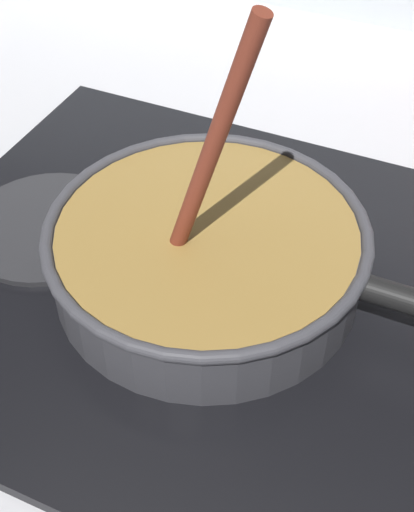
{
  "coord_description": "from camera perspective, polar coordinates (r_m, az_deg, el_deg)",
  "views": [
    {
      "loc": [
        0.31,
        -0.2,
        0.47
      ],
      "look_at": [
        0.13,
        0.21,
        0.04
      ],
      "focal_mm": 49.71,
      "sensor_mm": 36.0,
      "label": 1
    }
  ],
  "objects": [
    {
      "name": "hob_plate",
      "position": [
        0.64,
        -0.0,
        -2.29
      ],
      "size": [
        0.56,
        0.48,
        0.01
      ],
      "primitive_type": "cube",
      "color": "black",
      "rests_on": "ground"
    },
    {
      "name": "cooking_pan",
      "position": [
        0.61,
        0.16,
        0.3
      ],
      "size": [
        0.44,
        0.28,
        0.27
      ],
      "color": "#38383D",
      "rests_on": "hob_plate"
    },
    {
      "name": "spare_burner",
      "position": [
        0.7,
        -12.77,
        2.41
      ],
      "size": [
        0.16,
        0.16,
        0.01
      ],
      "primitive_type": "cylinder",
      "color": "#262628",
      "rests_on": "hob_plate"
    },
    {
      "name": "burner_ring",
      "position": [
        0.63,
        -0.0,
        -1.66
      ],
      "size": [
        0.18,
        0.18,
        0.01
      ],
      "primitive_type": "torus",
      "color": "#592D0C",
      "rests_on": "hob_plate"
    }
  ]
}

